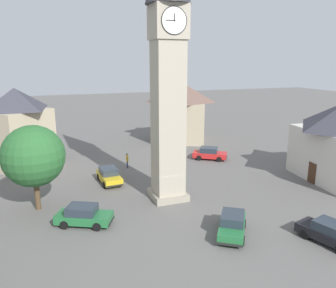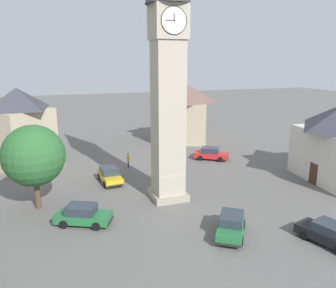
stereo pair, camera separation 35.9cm
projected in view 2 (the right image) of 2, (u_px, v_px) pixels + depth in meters
name	position (u px, v px, depth m)	size (l,w,h in m)	color
ground_plane	(168.00, 198.00, 30.13)	(200.00, 200.00, 0.00)	#605E5B
clock_tower	(168.00, 36.00, 26.78)	(3.65, 3.65, 23.61)	gray
car_blue_kerb	(110.00, 175.00, 33.75)	(2.06, 4.25, 1.53)	gold
car_silver_kerb	(231.00, 225.00, 23.54)	(3.72, 4.36, 1.53)	#236B38
car_red_corner	(83.00, 215.00, 25.06)	(4.45, 3.34, 1.53)	#236B38
car_white_side	(329.00, 234.00, 22.34)	(2.78, 4.44, 1.53)	black
car_black_far	(211.00, 154.00, 41.58)	(4.37, 3.70, 1.53)	red
pedestrian	(128.00, 159.00, 38.42)	(0.23, 0.56, 1.69)	#2D3351
tree	(34.00, 156.00, 26.87)	(4.98, 4.98, 7.06)	brown
building_shop_left	(20.00, 127.00, 38.26)	(8.61, 8.54, 9.05)	tan
building_hall_far	(182.00, 111.00, 50.43)	(9.69, 9.49, 8.90)	tan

